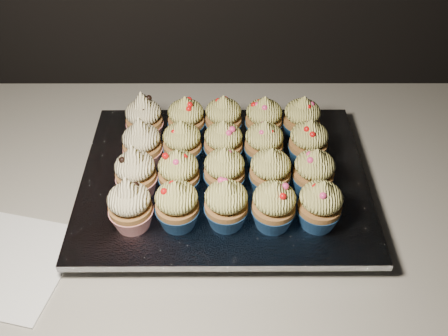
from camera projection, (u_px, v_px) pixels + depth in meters
name	position (u px, v px, depth m)	size (l,w,h in m)	color
cabinet	(224.00, 328.00, 1.15)	(2.40, 0.60, 0.86)	black
worktop	(224.00, 191.00, 0.85)	(2.44, 0.64, 0.04)	beige
napkin	(8.00, 264.00, 0.71)	(0.17, 0.17, 0.00)	white
baking_tray	(224.00, 186.00, 0.81)	(0.42, 0.32, 0.02)	black
foil_lining	(224.00, 178.00, 0.80)	(0.45, 0.35, 0.01)	silver
cupcake_0	(130.00, 205.00, 0.69)	(0.06, 0.06, 0.10)	red
cupcake_1	(177.00, 205.00, 0.70)	(0.06, 0.06, 0.08)	navy
cupcake_2	(226.00, 204.00, 0.70)	(0.06, 0.06, 0.08)	navy
cupcake_3	(274.00, 206.00, 0.70)	(0.06, 0.06, 0.08)	navy
cupcake_4	(320.00, 205.00, 0.70)	(0.06, 0.06, 0.08)	navy
cupcake_5	(136.00, 173.00, 0.74)	(0.06, 0.06, 0.10)	red
cupcake_6	(179.00, 173.00, 0.74)	(0.06, 0.06, 0.08)	navy
cupcake_7	(224.00, 171.00, 0.75)	(0.06, 0.06, 0.08)	navy
cupcake_8	(270.00, 172.00, 0.75)	(0.06, 0.06, 0.08)	navy
cupcake_9	(314.00, 172.00, 0.75)	(0.06, 0.06, 0.08)	navy
cupcake_10	(142.00, 144.00, 0.79)	(0.06, 0.06, 0.10)	red
cupcake_11	(182.00, 144.00, 0.80)	(0.06, 0.06, 0.08)	navy
cupcake_12	(223.00, 144.00, 0.80)	(0.06, 0.06, 0.08)	navy
cupcake_13	(264.00, 144.00, 0.79)	(0.06, 0.06, 0.08)	navy
cupcake_14	(308.00, 143.00, 0.80)	(0.06, 0.06, 0.08)	navy
cupcake_15	(144.00, 119.00, 0.84)	(0.06, 0.06, 0.10)	red
cupcake_16	(186.00, 119.00, 0.84)	(0.06, 0.06, 0.08)	navy
cupcake_17	(223.00, 118.00, 0.84)	(0.06, 0.06, 0.08)	navy
cupcake_18	(264.00, 119.00, 0.84)	(0.06, 0.06, 0.08)	navy
cupcake_19	(302.00, 119.00, 0.84)	(0.06, 0.06, 0.08)	navy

